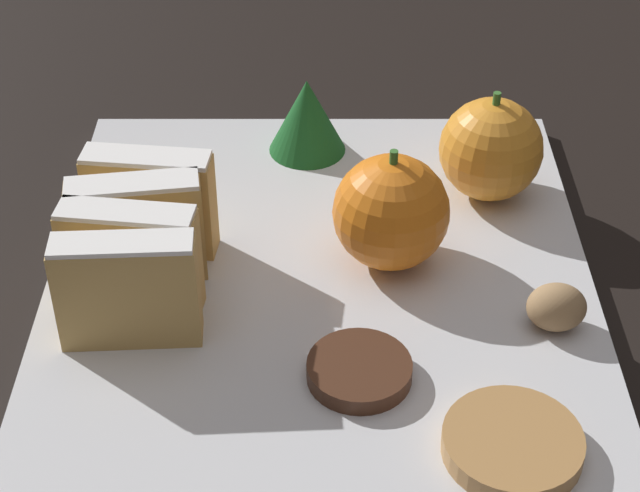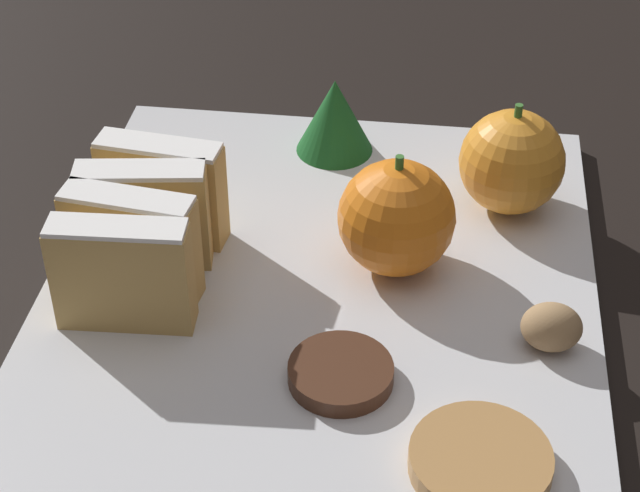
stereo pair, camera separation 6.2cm
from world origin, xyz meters
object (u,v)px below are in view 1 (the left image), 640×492
at_px(walnut, 556,307).
at_px(chocolate_cookie, 359,371).
at_px(orange_near, 391,212).
at_px(orange_far, 491,149).

distance_m(walnut, chocolate_cookie, 0.12).
xyz_separation_m(orange_near, walnut, (0.09, -0.06, -0.02)).
xyz_separation_m(orange_far, walnut, (0.02, -0.13, -0.02)).
bearing_deg(orange_near, orange_far, 46.07).
relative_size(orange_near, orange_far, 1.04).
bearing_deg(walnut, orange_near, 145.86).
bearing_deg(chocolate_cookie, orange_far, 62.73).
bearing_deg(orange_far, chocolate_cookie, -117.27).
distance_m(orange_near, chocolate_cookie, 0.11).
xyz_separation_m(orange_near, orange_far, (0.07, 0.07, -0.00)).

